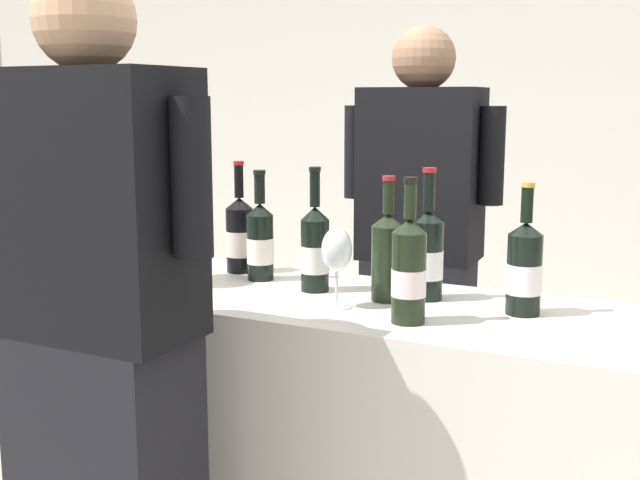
{
  "coord_description": "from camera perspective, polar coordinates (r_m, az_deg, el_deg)",
  "views": [
    {
      "loc": [
        0.8,
        -1.86,
        1.42
      ],
      "look_at": [
        -0.12,
        0.0,
        1.05
      ],
      "focal_mm": 45.24,
      "sensor_mm": 36.0,
      "label": 1
    }
  ],
  "objects": [
    {
      "name": "wall_back",
      "position": [
        4.53,
        16.35,
        9.36
      ],
      "size": [
        8.0,
        0.1,
        2.8
      ],
      "primitive_type": "cube",
      "color": "beige",
      "rests_on": "ground_plane"
    },
    {
      "name": "counter",
      "position": [
        2.24,
        2.89,
        -15.54
      ],
      "size": [
        2.11,
        0.56,
        0.9
      ],
      "primitive_type": "cube",
      "color": "beige",
      "rests_on": "ground_plane"
    },
    {
      "name": "wine_bottle_0",
      "position": [
        2.55,
        -15.17,
        0.43
      ],
      "size": [
        0.09,
        0.09,
        0.32
      ],
      "color": "black",
      "rests_on": "counter"
    },
    {
      "name": "wine_bottle_1",
      "position": [
        2.07,
        4.81,
        -1.02
      ],
      "size": [
        0.08,
        0.08,
        0.32
      ],
      "color": "black",
      "rests_on": "counter"
    },
    {
      "name": "wine_bottle_3",
      "position": [
        1.87,
        6.31,
        -2.16
      ],
      "size": [
        0.08,
        0.08,
        0.34
      ],
      "color": "black",
      "rests_on": "counter"
    },
    {
      "name": "wine_bottle_4",
      "position": [
        2.0,
        14.25,
        -1.97
      ],
      "size": [
        0.08,
        0.08,
        0.32
      ],
      "color": "black",
      "rests_on": "counter"
    },
    {
      "name": "wine_bottle_5",
      "position": [
        2.1,
        7.62,
        -1.0
      ],
      "size": [
        0.08,
        0.08,
        0.34
      ],
      "color": "black",
      "rests_on": "counter"
    },
    {
      "name": "wine_bottle_6",
      "position": [
        2.31,
        -4.25,
        -0.08
      ],
      "size": [
        0.08,
        0.08,
        0.32
      ],
      "color": "black",
      "rests_on": "counter"
    },
    {
      "name": "wine_bottle_7",
      "position": [
        2.42,
        -14.05,
        0.43
      ],
      "size": [
        0.08,
        0.08,
        0.32
      ],
      "color": "black",
      "rests_on": "counter"
    },
    {
      "name": "wine_bottle_8",
      "position": [
        2.42,
        -5.7,
        0.37
      ],
      "size": [
        0.08,
        0.08,
        0.33
      ],
      "color": "black",
      "rests_on": "counter"
    },
    {
      "name": "wine_bottle_9",
      "position": [
        2.35,
        -16.37,
        -0.21
      ],
      "size": [
        0.08,
        0.08,
        0.32
      ],
      "color": "black",
      "rests_on": "counter"
    },
    {
      "name": "wine_bottle_10",
      "position": [
        2.17,
        -0.36,
        -0.61
      ],
      "size": [
        0.08,
        0.08,
        0.34
      ],
      "color": "black",
      "rests_on": "counter"
    },
    {
      "name": "wine_glass",
      "position": [
        1.99,
        1.18,
        -0.91
      ],
      "size": [
        0.08,
        0.08,
        0.2
      ],
      "color": "silver",
      "rests_on": "counter"
    },
    {
      "name": "ice_bucket",
      "position": [
        2.31,
        -10.11,
        -0.64
      ],
      "size": [
        0.19,
        0.19,
        0.19
      ],
      "color": "silver",
      "rests_on": "counter"
    },
    {
      "name": "person_server",
      "position": [
        2.76,
        7.01,
        -2.79
      ],
      "size": [
        0.55,
        0.26,
        1.65
      ],
      "color": "black",
      "rests_on": "ground_plane"
    },
    {
      "name": "person_guest",
      "position": [
        1.84,
        -15.16,
        -9.34
      ],
      "size": [
        0.58,
        0.24,
        1.68
      ],
      "color": "black",
      "rests_on": "ground_plane"
    }
  ]
}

